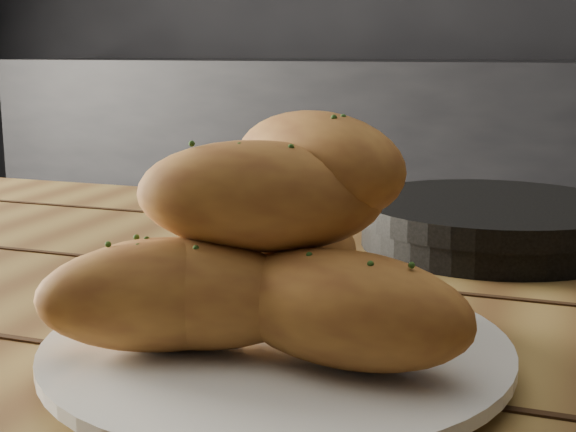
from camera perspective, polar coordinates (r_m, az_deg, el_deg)
The scene contains 4 objects.
counter at distance 2.73m, azimuth 8.59°, elevation 1.39°, with size 2.80×0.60×0.90m, color black.
plate at distance 0.49m, azimuth -0.79°, elevation -9.67°, with size 0.28×0.28×0.02m.
bread_rolls at distance 0.47m, azimuth -1.98°, elevation -2.72°, with size 0.26×0.23×0.14m.
skillet at distance 0.80m, azimuth 14.38°, elevation -0.47°, with size 0.38×0.26×0.05m.
Camera 1 is at (0.51, -0.93, 0.94)m, focal length 50.00 mm.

